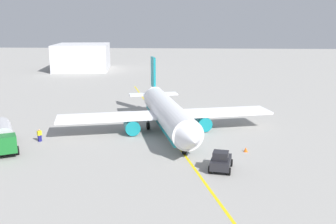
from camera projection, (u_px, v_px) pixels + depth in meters
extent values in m
plane|color=#9E9B96|center=(168.00, 132.00, 55.07)|extent=(400.00, 400.00, 0.00)
cylinder|color=white|center=(168.00, 113.00, 54.42)|extent=(23.68, 9.83, 3.74)
cube|color=teal|center=(168.00, 120.00, 54.65)|extent=(22.24, 8.84, 1.05)
cone|color=white|center=(191.00, 139.00, 41.93)|extent=(4.10, 4.33, 3.59)
cone|color=white|center=(153.00, 94.00, 67.45)|extent=(5.25, 4.28, 3.18)
cube|color=teal|center=(153.00, 72.00, 65.96)|extent=(3.18, 1.19, 5.20)
cube|color=white|center=(153.00, 94.00, 66.82)|extent=(4.54, 8.74, 0.24)
cube|color=white|center=(167.00, 114.00, 55.48)|extent=(12.88, 31.36, 0.36)
cylinder|color=teal|center=(202.00, 122.00, 55.99)|extent=(3.64, 2.87, 2.10)
cylinder|color=teal|center=(132.00, 126.00, 54.00)|extent=(3.64, 2.87, 2.10)
cylinder|color=#4C4C51|center=(184.00, 145.00, 45.44)|extent=(0.24, 0.24, 1.20)
cylinder|color=black|center=(184.00, 150.00, 45.58)|extent=(1.17, 0.68, 1.10)
cylinder|color=#4C4C51|center=(182.00, 120.00, 57.22)|extent=(0.24, 0.24, 1.20)
cylinder|color=black|center=(182.00, 124.00, 57.35)|extent=(1.17, 0.68, 1.10)
cylinder|color=#4C4C51|center=(148.00, 122.00, 56.22)|extent=(0.24, 0.24, 1.20)
cylinder|color=black|center=(148.00, 126.00, 56.36)|extent=(1.17, 0.68, 1.10)
cube|color=#2D2D33|center=(4.00, 142.00, 48.10)|extent=(9.06, 6.63, 0.30)
cube|color=#196B28|center=(5.00, 144.00, 44.28)|extent=(2.93, 3.08, 2.00)
cube|color=black|center=(6.00, 143.00, 43.40)|extent=(1.13, 1.82, 0.90)
cylinder|color=silver|center=(3.00, 131.00, 48.33)|extent=(6.52, 5.07, 2.30)
cylinder|color=black|center=(17.00, 150.00, 45.41)|extent=(1.13, 0.85, 1.10)
cylinder|color=black|center=(14.00, 138.00, 50.56)|extent=(1.13, 0.85, 1.10)
cube|color=#232328|center=(221.00, 162.00, 40.66)|extent=(3.89, 2.58, 0.90)
cube|color=black|center=(221.00, 156.00, 39.98)|extent=(1.65, 1.82, 0.90)
cylinder|color=black|center=(213.00, 161.00, 42.22)|extent=(0.84, 0.43, 0.80)
cylinder|color=black|center=(231.00, 163.00, 41.75)|extent=(0.84, 0.43, 0.80)
cylinder|color=black|center=(210.00, 170.00, 39.76)|extent=(0.84, 0.43, 0.80)
cylinder|color=black|center=(229.00, 171.00, 39.29)|extent=(0.84, 0.43, 0.80)
cube|color=navy|center=(40.00, 138.00, 50.66)|extent=(0.54, 0.53, 0.85)
cube|color=yellow|center=(39.00, 133.00, 50.50)|extent=(0.63, 0.62, 0.60)
sphere|color=tan|center=(39.00, 130.00, 50.40)|extent=(0.24, 0.24, 0.24)
cone|color=#F2590F|center=(246.00, 150.00, 46.54)|extent=(0.52, 0.52, 0.57)
cube|color=silver|center=(83.00, 57.00, 131.24)|extent=(25.75, 21.08, 8.72)
cube|color=#4C515B|center=(57.00, 61.00, 130.73)|extent=(16.05, 2.81, 5.75)
cube|color=yellow|center=(168.00, 132.00, 55.06)|extent=(82.50, 22.90, 0.01)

